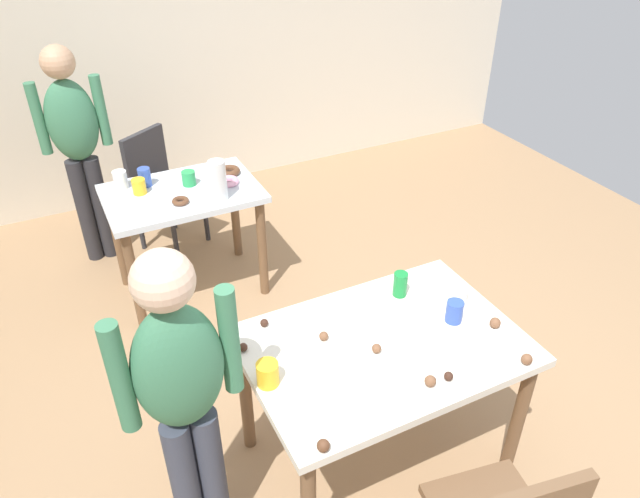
# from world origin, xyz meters

# --- Properties ---
(ground_plane) EXTENTS (6.40, 6.40, 0.00)m
(ground_plane) POSITION_xyz_m (0.00, 0.00, 0.00)
(ground_plane) COLOR #9E7A56
(wall_back) EXTENTS (6.40, 0.10, 2.60)m
(wall_back) POSITION_xyz_m (0.00, 3.20, 1.30)
(wall_back) COLOR beige
(wall_back) RESTS_ON ground_plane
(dining_table_near) EXTENTS (1.17, 0.81, 0.75)m
(dining_table_near) POSITION_xyz_m (-0.12, -0.07, 0.65)
(dining_table_near) COLOR silver
(dining_table_near) RESTS_ON ground_plane
(dining_table_far) EXTENTS (0.94, 0.64, 0.75)m
(dining_table_far) POSITION_xyz_m (-0.51, 1.66, 0.62)
(dining_table_far) COLOR silver
(dining_table_far) RESTS_ON ground_plane
(chair_far_table) EXTENTS (0.55, 0.55, 0.87)m
(chair_far_table) POSITION_xyz_m (-0.52, 2.33, 0.50)
(chair_far_table) COLOR #2D2D33
(chair_far_table) RESTS_ON ground_plane
(person_girl_near) EXTENTS (0.45, 0.21, 1.50)m
(person_girl_near) POSITION_xyz_m (-0.98, -0.11, 0.90)
(person_girl_near) COLOR #383D4C
(person_girl_near) RESTS_ON ground_plane
(person_adult_far) EXTENTS (0.45, 0.22, 1.53)m
(person_adult_far) POSITION_xyz_m (-1.01, 2.35, 0.92)
(person_adult_far) COLOR #28282D
(person_adult_far) RESTS_ON ground_plane
(mixing_bowl) EXTENTS (0.17, 0.17, 0.08)m
(mixing_bowl) POSITION_xyz_m (0.31, 0.04, 0.79)
(mixing_bowl) COLOR white
(mixing_bowl) RESTS_ON dining_table_near
(soda_can) EXTENTS (0.07, 0.07, 0.12)m
(soda_can) POSITION_xyz_m (0.13, 0.18, 0.81)
(soda_can) COLOR #198438
(soda_can) RESTS_ON dining_table_near
(fork_near) EXTENTS (0.17, 0.02, 0.01)m
(fork_near) POSITION_xyz_m (-0.19, 0.16, 0.75)
(fork_near) COLOR silver
(fork_near) RESTS_ON dining_table_near
(cup_near_0) EXTENTS (0.09, 0.09, 0.10)m
(cup_near_0) POSITION_xyz_m (-0.65, -0.07, 0.80)
(cup_near_0) COLOR yellow
(cup_near_0) RESTS_ON dining_table_near
(cup_near_1) EXTENTS (0.07, 0.07, 0.10)m
(cup_near_1) POSITION_xyz_m (0.24, -0.09, 0.80)
(cup_near_1) COLOR #3351B2
(cup_near_1) RESTS_ON dining_table_near
(cake_ball_0) EXTENTS (0.04, 0.04, 0.04)m
(cake_ball_0) POSITION_xyz_m (-0.67, 0.15, 0.77)
(cake_ball_0) COLOR #3D2319
(cake_ball_0) RESTS_ON dining_table_near
(cake_ball_1) EXTENTS (0.04, 0.04, 0.04)m
(cake_ball_1) POSITION_xyz_m (-0.53, 0.26, 0.77)
(cake_ball_1) COLOR #3D2319
(cake_ball_1) RESTS_ON dining_table_near
(cake_ball_2) EXTENTS (0.04, 0.04, 0.04)m
(cake_ball_2) POSITION_xyz_m (-0.00, -0.37, 0.77)
(cake_ball_2) COLOR #3D2319
(cake_ball_2) RESTS_ON dining_table_near
(cake_ball_3) EXTENTS (0.05, 0.05, 0.05)m
(cake_ball_3) POSITION_xyz_m (0.34, -0.44, 0.77)
(cake_ball_3) COLOR brown
(cake_ball_3) RESTS_ON dining_table_near
(cake_ball_4) EXTENTS (0.04, 0.04, 0.04)m
(cake_ball_4) POSITION_xyz_m (-0.17, -0.11, 0.77)
(cake_ball_4) COLOR brown
(cake_ball_4) RESTS_ON dining_table_near
(cake_ball_5) EXTENTS (0.05, 0.05, 0.05)m
(cake_ball_5) POSITION_xyz_m (0.37, -0.20, 0.77)
(cake_ball_5) COLOR brown
(cake_ball_5) RESTS_ON dining_table_near
(cake_ball_6) EXTENTS (0.04, 0.04, 0.04)m
(cake_ball_6) POSITION_xyz_m (-0.34, 0.06, 0.77)
(cake_ball_6) COLOR brown
(cake_ball_6) RESTS_ON dining_table_near
(cake_ball_7) EXTENTS (0.05, 0.05, 0.05)m
(cake_ball_7) POSITION_xyz_m (-0.59, -0.45, 0.77)
(cake_ball_7) COLOR brown
(cake_ball_7) RESTS_ON dining_table_near
(cake_ball_8) EXTENTS (0.05, 0.05, 0.05)m
(cake_ball_8) POSITION_xyz_m (-0.08, -0.36, 0.77)
(cake_ball_8) COLOR brown
(cake_ball_8) RESTS_ON dining_table_near
(pitcher_far) EXTENTS (0.10, 0.10, 0.25)m
(pitcher_far) POSITION_xyz_m (-0.33, 1.46, 0.87)
(pitcher_far) COLOR white
(pitcher_far) RESTS_ON dining_table_far
(cup_far_0) EXTENTS (0.08, 0.08, 0.12)m
(cup_far_0) POSITION_xyz_m (-0.69, 1.83, 0.81)
(cup_far_0) COLOR #3351B2
(cup_far_0) RESTS_ON dining_table_far
(cup_far_1) EXTENTS (0.08, 0.08, 0.09)m
(cup_far_1) POSITION_xyz_m (-0.45, 1.72, 0.80)
(cup_far_1) COLOR green
(cup_far_1) RESTS_ON dining_table_far
(cup_far_2) EXTENTS (0.08, 0.08, 0.10)m
(cup_far_2) POSITION_xyz_m (-0.75, 1.74, 0.80)
(cup_far_2) COLOR yellow
(cup_far_2) RESTS_ON dining_table_far
(cup_far_3) EXTENTS (0.09, 0.09, 0.11)m
(cup_far_3) POSITION_xyz_m (-0.84, 1.87, 0.81)
(cup_far_3) COLOR white
(cup_far_3) RESTS_ON dining_table_far
(donut_far_0) EXTENTS (0.14, 0.14, 0.04)m
(donut_far_0) POSITION_xyz_m (-0.17, 1.75, 0.77)
(donut_far_0) COLOR brown
(donut_far_0) RESTS_ON dining_table_far
(donut_far_1) EXTENTS (0.13, 0.13, 0.04)m
(donut_far_1) POSITION_xyz_m (-0.22, 1.62, 0.77)
(donut_far_1) COLOR pink
(donut_far_1) RESTS_ON dining_table_far
(donut_far_2) EXTENTS (0.10, 0.10, 0.03)m
(donut_far_2) POSITION_xyz_m (-0.56, 1.51, 0.76)
(donut_far_2) COLOR brown
(donut_far_2) RESTS_ON dining_table_far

